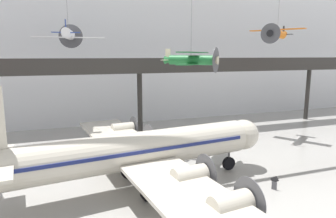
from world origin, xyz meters
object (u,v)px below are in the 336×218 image
object	(u,v)px
suspended_plane_green_biplane	(191,60)
info_sign_pedestal	(274,184)
airliner_silver_main	(133,152)
suspended_plane_white_twin	(69,34)
suspended_plane_orange_highwing	(277,33)

from	to	relation	value
suspended_plane_green_biplane	info_sign_pedestal	xyz separation A→B (m)	(3.17, -10.46, -10.27)
info_sign_pedestal	airliner_silver_main	bearing A→B (deg)	134.98
suspended_plane_white_twin	info_sign_pedestal	distance (m)	27.79
suspended_plane_orange_highwing	info_sign_pedestal	size ratio (longest dim) A/B	7.37
suspended_plane_orange_highwing	info_sign_pedestal	world-z (taller)	suspended_plane_orange_highwing
suspended_plane_white_twin	suspended_plane_orange_highwing	bearing A→B (deg)	-93.70
suspended_plane_green_biplane	suspended_plane_orange_highwing	xyz separation A→B (m)	(14.23, 3.96, 3.37)
suspended_plane_white_twin	info_sign_pedestal	bearing A→B (deg)	-134.91
airliner_silver_main	suspended_plane_green_biplane	world-z (taller)	suspended_plane_green_biplane
airliner_silver_main	suspended_plane_orange_highwing	size ratio (longest dim) A/B	3.33
suspended_plane_green_biplane	suspended_plane_white_twin	size ratio (longest dim) A/B	1.27
airliner_silver_main	suspended_plane_orange_highwing	xyz separation A→B (m)	(22.26, 10.39, 10.77)
suspended_plane_green_biplane	suspended_plane_white_twin	xyz separation A→B (m)	(-12.14, 8.65, 2.89)
airliner_silver_main	info_sign_pedestal	distance (m)	12.24
airliner_silver_main	suspended_plane_green_biplane	distance (m)	12.68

